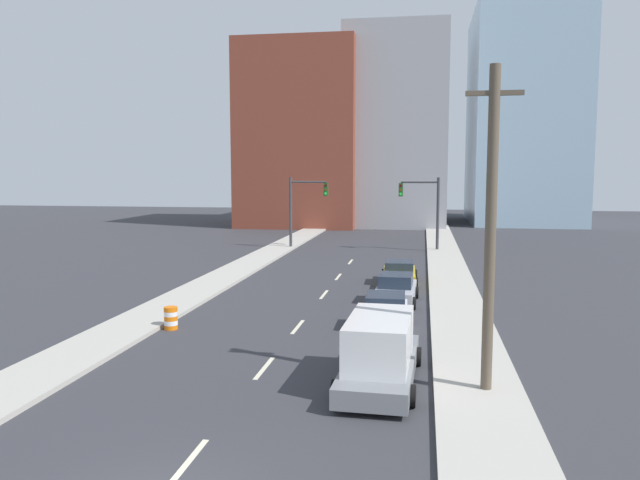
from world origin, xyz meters
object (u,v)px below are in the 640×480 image
Objects in this scene: traffic_barrel at (171,318)px; sedan_white at (386,314)px; traffic_signal_left at (301,203)px; box_truck_gray at (380,352)px; utility_pole_right_near at (491,229)px; sedan_yellow at (399,273)px; traffic_signal_right at (427,204)px; sedan_silver at (396,290)px.

traffic_barrel is 0.22× the size of sedan_white.
traffic_signal_left is 0.98× the size of box_truck_gray.
utility_pole_right_near reaches higher than sedan_white.
sedan_white is at bearing 115.41° from utility_pole_right_near.
traffic_signal_left is 18.38m from sedan_yellow.
box_truck_gray is 1.40× the size of sedan_yellow.
box_truck_gray is at bearing -91.27° from sedan_yellow.
sedan_yellow is at bearing 87.50° from sedan_white.
traffic_signal_left reaches higher than sedan_yellow.
traffic_signal_left is 1.39× the size of sedan_white.
utility_pole_right_near is at bearing -66.27° from sedan_white.
traffic_signal_right is 1.37× the size of sedan_yellow.
utility_pole_right_near is 1.53× the size of box_truck_gray.
sedan_white is at bearing -93.84° from traffic_signal_right.
sedan_silver is at bearing 92.22° from box_truck_gray.
utility_pole_right_near is 14.18m from traffic_barrel.
sedan_white is 0.99× the size of sedan_yellow.
sedan_silver reaches higher than sedan_yellow.
traffic_signal_left is at bearing 107.19° from box_truck_gray.
traffic_signal_right reaches higher than sedan_yellow.
traffic_barrel is (-0.05, -27.94, -3.40)m from traffic_signal_left.
traffic_barrel is 0.21× the size of sedan_silver.
traffic_signal_right is at bearing 89.36° from box_truck_gray.
box_truck_gray is at bearing -30.45° from traffic_barrel.
traffic_signal_right reaches higher than traffic_barrel.
traffic_barrel is at bearing -110.79° from traffic_signal_right.
sedan_silver is (0.19, 5.43, -0.02)m from sedan_white.
traffic_signal_left is at bearing 180.00° from traffic_signal_right.
traffic_barrel is at bearing 154.98° from utility_pole_right_near.
sedan_white is (-3.38, 7.12, -4.21)m from utility_pole_right_near.
box_truck_gray reaches higher than sedan_yellow.
utility_pole_right_near is at bearing -87.27° from traffic_signal_right.
traffic_signal_right is 0.98× the size of box_truck_gray.
traffic_signal_left is at bearing 106.63° from sedan_white.
traffic_signal_right is 16.14m from sedan_yellow.
traffic_signal_right is at bearing 69.21° from traffic_barrel.
utility_pole_right_near is (1.60, -33.64, 1.01)m from traffic_signal_right.
box_truck_gray is at bearing 173.18° from utility_pole_right_near.
sedan_white is (-0.22, 6.74, -0.33)m from box_truck_gray.
box_truck_gray is (9.00, -33.26, -2.87)m from traffic_signal_left.
traffic_barrel is at bearing -172.53° from sedan_white.
box_truck_gray is 6.76m from sedan_white.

